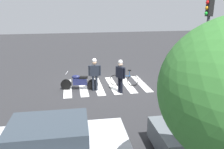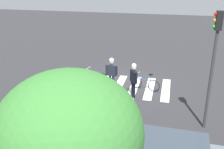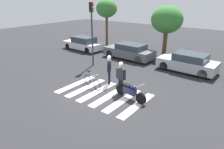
% 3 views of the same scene
% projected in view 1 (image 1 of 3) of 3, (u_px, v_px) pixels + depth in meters
% --- Properties ---
extents(ground_plane, '(60.00, 60.00, 0.00)m').
position_uv_depth(ground_plane, '(105.00, 86.00, 13.47)').
color(ground_plane, '#2B2B2D').
extents(police_motorcycle, '(2.11, 0.72, 1.02)m').
position_uv_depth(police_motorcycle, '(79.00, 82.00, 12.68)').
color(police_motorcycle, black).
rests_on(police_motorcycle, ground_plane).
extents(leaning_bicycle, '(1.68, 0.58, 1.00)m').
position_uv_depth(leaning_bicycle, '(124.00, 80.00, 13.33)').
color(leaning_bicycle, black).
rests_on(leaning_bicycle, ground_plane).
extents(officer_on_foot, '(0.69, 0.25, 1.87)m').
position_uv_depth(officer_on_foot, '(95.00, 72.00, 12.36)').
color(officer_on_foot, '#1E232D').
rests_on(officer_on_foot, ground_plane).
extents(officer_by_motorcycle, '(0.44, 0.60, 1.87)m').
position_uv_depth(officer_by_motorcycle, '(120.00, 74.00, 12.01)').
color(officer_by_motorcycle, black).
rests_on(officer_by_motorcycle, ground_plane).
extents(crosswalk_stripes, '(4.95, 3.16, 0.01)m').
position_uv_depth(crosswalk_stripes, '(105.00, 85.00, 13.47)').
color(crosswalk_stripes, silver).
rests_on(crosswalk_stripes, ground_plane).
extents(car_grey_coupe, '(4.59, 1.99, 1.36)m').
position_uv_depth(car_grey_coupe, '(221.00, 131.00, 7.24)').
color(car_grey_coupe, black).
rests_on(car_grey_coupe, ground_plane).
extents(car_silver_sedan, '(4.22, 2.05, 1.39)m').
position_uv_depth(car_silver_sedan, '(55.00, 145.00, 6.52)').
color(car_silver_sedan, black).
rests_on(car_silver_sedan, ground_plane).
extents(traffic_light_pole, '(0.33, 0.25, 4.85)m').
position_uv_depth(traffic_light_pole, '(206.00, 38.00, 9.92)').
color(traffic_light_pole, '#38383D').
rests_on(traffic_light_pole, ground_plane).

